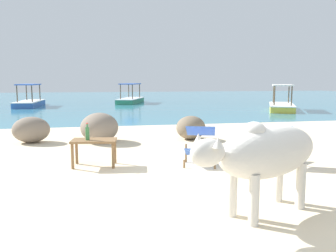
{
  "coord_description": "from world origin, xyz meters",
  "views": [
    {
      "loc": [
        -1.2,
        -4.18,
        1.53
      ],
      "look_at": [
        0.18,
        3.0,
        0.55
      ],
      "focal_mm": 36.67,
      "sensor_mm": 36.0,
      "label": 1
    }
  ],
  "objects_px": {
    "low_bench_table": "(94,144)",
    "bottle": "(87,133)",
    "boat_blue": "(30,102)",
    "boat_yellow": "(282,105)",
    "cow": "(266,153)",
    "boat_green": "(131,99)",
    "deck_chair_near": "(200,142)",
    "deck_chair_far": "(277,142)"
  },
  "relations": [
    {
      "from": "deck_chair_near",
      "to": "boat_green",
      "type": "xyz_separation_m",
      "value": [
        0.16,
        17.0,
        -0.13
      ]
    },
    {
      "from": "bottle",
      "to": "boat_green",
      "type": "relative_size",
      "value": 0.08
    },
    {
      "from": "low_bench_table",
      "to": "boat_green",
      "type": "distance_m",
      "value": 16.96
    },
    {
      "from": "boat_blue",
      "to": "boat_yellow",
      "type": "xyz_separation_m",
      "value": [
        12.98,
        -5.11,
        0.0
      ]
    },
    {
      "from": "low_bench_table",
      "to": "deck_chair_far",
      "type": "bearing_deg",
      "value": -0.63
    },
    {
      "from": "cow",
      "to": "bottle",
      "type": "height_order",
      "value": "cow"
    },
    {
      "from": "deck_chair_near",
      "to": "boat_yellow",
      "type": "height_order",
      "value": "boat_yellow"
    },
    {
      "from": "boat_blue",
      "to": "boat_green",
      "type": "relative_size",
      "value": 0.96
    },
    {
      "from": "deck_chair_near",
      "to": "cow",
      "type": "bearing_deg",
      "value": 19.38
    },
    {
      "from": "cow",
      "to": "bottle",
      "type": "distance_m",
      "value": 3.23
    },
    {
      "from": "cow",
      "to": "deck_chair_far",
      "type": "height_order",
      "value": "cow"
    },
    {
      "from": "cow",
      "to": "boat_blue",
      "type": "xyz_separation_m",
      "value": [
        -5.87,
        17.5,
        -0.45
      ]
    },
    {
      "from": "low_bench_table",
      "to": "deck_chair_far",
      "type": "xyz_separation_m",
      "value": [
        3.22,
        -0.42,
        -0.01
      ]
    },
    {
      "from": "deck_chair_near",
      "to": "boat_blue",
      "type": "xyz_separation_m",
      "value": [
        -5.82,
        15.12,
        -0.13
      ]
    },
    {
      "from": "boat_green",
      "to": "cow",
      "type": "bearing_deg",
      "value": 17.92
    },
    {
      "from": "cow",
      "to": "boat_green",
      "type": "distance_m",
      "value": 19.39
    },
    {
      "from": "cow",
      "to": "deck_chair_near",
      "type": "bearing_deg",
      "value": -113.5
    },
    {
      "from": "cow",
      "to": "bottle",
      "type": "xyz_separation_m",
      "value": [
        -2.02,
        2.51,
        -0.11
      ]
    },
    {
      "from": "deck_chair_far",
      "to": "boat_blue",
      "type": "relative_size",
      "value": 0.25
    },
    {
      "from": "boat_blue",
      "to": "bottle",
      "type": "bearing_deg",
      "value": 15.74
    },
    {
      "from": "cow",
      "to": "boat_yellow",
      "type": "bearing_deg",
      "value": -144.63
    },
    {
      "from": "boat_blue",
      "to": "boat_yellow",
      "type": "relative_size",
      "value": 0.97
    },
    {
      "from": "bottle",
      "to": "boat_blue",
      "type": "xyz_separation_m",
      "value": [
        -3.85,
        14.98,
        -0.34
      ]
    },
    {
      "from": "low_bench_table",
      "to": "boat_blue",
      "type": "bearing_deg",
      "value": 111.69
    },
    {
      "from": "bottle",
      "to": "deck_chair_far",
      "type": "height_order",
      "value": "bottle"
    },
    {
      "from": "boat_blue",
      "to": "deck_chair_near",
      "type": "bearing_deg",
      "value": 22.39
    },
    {
      "from": "cow",
      "to": "low_bench_table",
      "type": "bearing_deg",
      "value": -77.77
    },
    {
      "from": "low_bench_table",
      "to": "boat_yellow",
      "type": "distance_m",
      "value": 13.35
    },
    {
      "from": "deck_chair_far",
      "to": "boat_green",
      "type": "relative_size",
      "value": 0.24
    },
    {
      "from": "low_bench_table",
      "to": "boat_blue",
      "type": "xyz_separation_m",
      "value": [
        -3.95,
        14.95,
        -0.14
      ]
    },
    {
      "from": "cow",
      "to": "boat_blue",
      "type": "height_order",
      "value": "boat_blue"
    },
    {
      "from": "boat_green",
      "to": "boat_yellow",
      "type": "bearing_deg",
      "value": 63.27
    },
    {
      "from": "boat_green",
      "to": "deck_chair_near",
      "type": "bearing_deg",
      "value": 17.7
    },
    {
      "from": "cow",
      "to": "boat_green",
      "type": "height_order",
      "value": "boat_green"
    },
    {
      "from": "boat_green",
      "to": "bottle",
      "type": "bearing_deg",
      "value": 11.04
    },
    {
      "from": "boat_blue",
      "to": "boat_green",
      "type": "distance_m",
      "value": 6.27
    },
    {
      "from": "boat_green",
      "to": "boat_yellow",
      "type": "xyz_separation_m",
      "value": [
        7.0,
        -7.0,
        0.0
      ]
    },
    {
      "from": "boat_green",
      "to": "boat_blue",
      "type": "bearing_deg",
      "value": -54.28
    },
    {
      "from": "low_bench_table",
      "to": "bottle",
      "type": "relative_size",
      "value": 2.73
    },
    {
      "from": "low_bench_table",
      "to": "deck_chair_near",
      "type": "distance_m",
      "value": 1.87
    },
    {
      "from": "deck_chair_far",
      "to": "boat_yellow",
      "type": "bearing_deg",
      "value": -4.94
    },
    {
      "from": "cow",
      "to": "deck_chair_near",
      "type": "relative_size",
      "value": 2.07
    }
  ]
}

